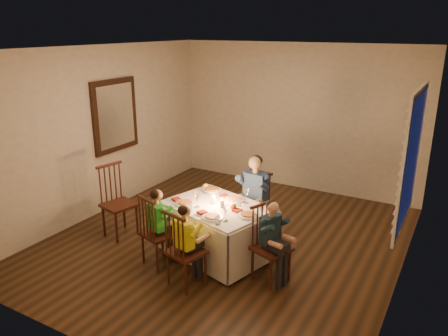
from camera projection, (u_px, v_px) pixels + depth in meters
The scene contains 26 objects.
ground at pixel (227, 240), 6.12m from camera, with size 5.00×5.00×0.00m, color black.
wall_left at pixel (101, 131), 6.78m from camera, with size 0.02×5.00×2.60m, color beige.
wall_right at pixel (411, 179), 4.66m from camera, with size 0.02×5.00×2.60m, color beige.
wall_back at pixel (296, 118), 7.78m from camera, with size 4.50×0.02×2.60m, color beige.
ceiling at pixel (228, 48), 5.31m from camera, with size 5.00×5.00×0.00m, color white.
dining_table at pixel (217, 220), 5.61m from camera, with size 1.53×1.28×0.66m.
chair_adult at pixel (253, 235), 6.26m from camera, with size 0.39×0.37×0.94m, color #34180E, non-canonical shape.
chair_near_left at pixel (161, 263), 5.52m from camera, with size 0.39×0.37×0.94m, color #34180E, non-canonical shape.
chair_near_right at pixel (187, 284), 5.09m from camera, with size 0.39×0.37×0.94m, color #34180E, non-canonical shape.
chair_end at pixel (270, 280), 5.16m from camera, with size 0.39×0.37×0.94m, color #34180E, non-canonical shape.
chair_extra at pixel (122, 234), 6.29m from camera, with size 0.42×0.40×1.03m, color #34180E, non-canonical shape.
adult at pixel (253, 235), 6.26m from camera, with size 0.42×0.39×1.19m, color navy, non-canonical shape.
child_green at pixel (161, 263), 5.52m from camera, with size 0.32×0.29×1.00m, color green, non-canonical shape.
child_yellow at pixel (187, 284), 5.09m from camera, with size 0.31×0.28×0.99m, color #FAFB1B, non-canonical shape.
child_teal at pixel (270, 280), 5.16m from camera, with size 0.32×0.29×1.00m, color #172E3B, non-canonical shape.
setting_adult at pixel (234, 200), 5.69m from camera, with size 0.26×0.26×0.02m, color silver.
setting_green at pixel (185, 203), 5.58m from camera, with size 0.26×0.26×0.02m, color silver.
setting_yellow at pixel (212, 217), 5.18m from camera, with size 0.26×0.26×0.02m, color silver.
setting_teal at pixel (248, 215), 5.23m from camera, with size 0.26×0.26×0.02m, color silver.
candle_left at pixel (214, 200), 5.58m from camera, with size 0.06×0.06×0.10m, color silver.
candle_right at pixel (222, 204), 5.47m from camera, with size 0.06×0.06×0.10m, color silver.
squash at pixel (206, 187), 6.06m from camera, with size 0.09×0.09×0.09m, color yellow.
orange_fruit at pixel (233, 207), 5.40m from camera, with size 0.08×0.08×0.08m, color orange.
serving_bowl at pixel (212, 191), 5.95m from camera, with size 0.23×0.23×0.06m, color silver.
wall_mirror at pixel (115, 116), 6.95m from camera, with size 0.06×0.95×1.15m.
window_blinds at pixel (410, 159), 4.70m from camera, with size 0.07×1.34×1.54m.
Camera 1 is at (2.69, -4.81, 2.87)m, focal length 35.00 mm.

